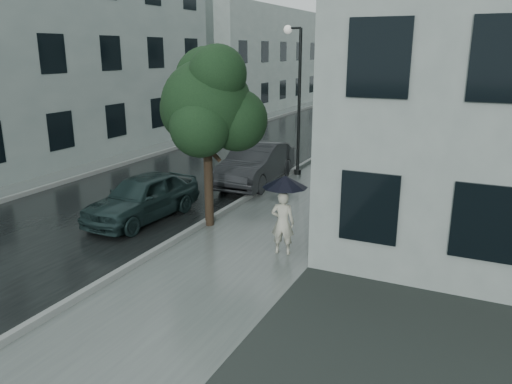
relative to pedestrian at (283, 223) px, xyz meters
The scene contains 15 objects.
ground 2.44m from the pedestrian, 120.24° to the right, with size 120.00×120.00×0.00m, color black.
sidewalk 10.07m from the pedestrian, 95.23° to the left, with size 3.50×60.00×0.01m, color slate.
kerb_near 10.39m from the pedestrian, 105.33° to the left, with size 0.15×60.00×0.15m, color slate.
asphalt_road 11.81m from the pedestrian, 121.97° to the left, with size 6.85×60.00×0.00m, color black.
kerb_far 13.98m from the pedestrian, 134.25° to the left, with size 0.15×60.00×0.15m, color slate.
sidewalk_far 14.64m from the pedestrian, 136.85° to the left, with size 1.70×60.00×0.01m, color #4C5451.
building_near 18.40m from the pedestrian, 76.18° to the left, with size 7.02×36.00×9.00m.
building_far_a 16.58m from the pedestrian, 158.12° to the left, with size 7.02×20.00×9.50m.
building_far_b 31.90m from the pedestrian, 118.08° to the left, with size 7.02×18.00×8.00m.
pedestrian is the anchor object (origin of this frame).
umbrella 1.03m from the pedestrian, ahead, with size 1.17×1.17×1.06m.
street_tree 3.84m from the pedestrian, 157.30° to the left, with size 3.14×2.85×4.91m.
lamp_post 8.43m from the pedestrian, 108.91° to the left, with size 0.84×0.38×5.63m.
car_near 4.67m from the pedestrian, behind, with size 1.57×3.89×1.33m, color #1A2D2D.
car_far 6.58m from the pedestrian, 120.76° to the left, with size 1.56×4.48×1.48m, color black.
Camera 1 is at (5.37, -8.42, 4.76)m, focal length 35.00 mm.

